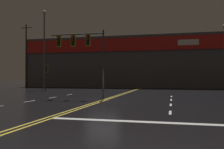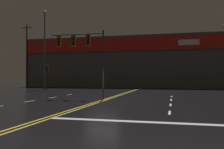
# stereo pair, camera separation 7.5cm
# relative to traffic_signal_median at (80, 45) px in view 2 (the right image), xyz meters

# --- Properties ---
(ground_plane) EXTENTS (200.00, 200.00, 0.00)m
(ground_plane) POSITION_rel_traffic_signal_median_xyz_m (2.47, -1.81, -4.46)
(ground_plane) COLOR black
(road_markings) EXTENTS (14.91, 60.00, 0.01)m
(road_markings) POSITION_rel_traffic_signal_median_xyz_m (3.46, -3.44, -4.46)
(road_markings) COLOR gold
(road_markings) RESTS_ON ground
(traffic_signal_median) EXTENTS (4.75, 0.36, 5.68)m
(traffic_signal_median) POSITION_rel_traffic_signal_median_xyz_m (0.00, 0.00, 0.00)
(traffic_signal_median) COLOR #38383D
(traffic_signal_median) RESTS_ON ground
(traffic_signal_corner_northwest) EXTENTS (0.42, 0.36, 3.36)m
(traffic_signal_corner_northwest) POSITION_rel_traffic_signal_median_xyz_m (-8.52, 9.83, -2.00)
(traffic_signal_corner_northwest) COLOR #38383D
(traffic_signal_corner_northwest) RESTS_ON ground
(streetlight_near_right) EXTENTS (0.56, 0.56, 11.69)m
(streetlight_near_right) POSITION_rel_traffic_signal_median_xyz_m (-10.87, 13.51, 2.78)
(streetlight_near_right) COLOR #59595E
(streetlight_near_right) RESTS_ON ground
(building_backdrop) EXTENTS (42.99, 10.23, 8.87)m
(building_backdrop) POSITION_rel_traffic_signal_median_xyz_m (2.47, 26.30, -0.01)
(building_backdrop) COLOR #4C4C51
(building_backdrop) RESTS_ON ground
(utility_pole_row) EXTENTS (44.14, 0.26, 11.58)m
(utility_pole_row) POSITION_rel_traffic_signal_median_xyz_m (0.78, 21.13, 1.18)
(utility_pole_row) COLOR #4C3828
(utility_pole_row) RESTS_ON ground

